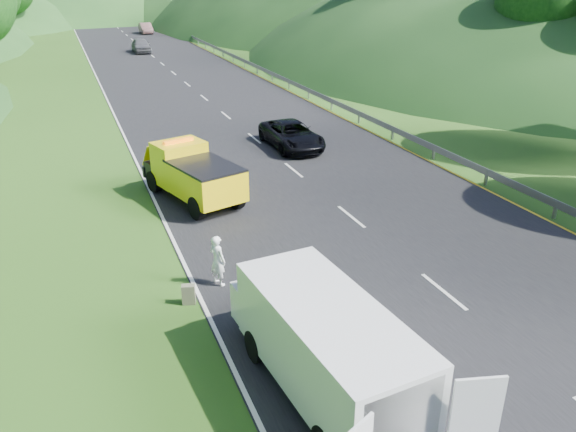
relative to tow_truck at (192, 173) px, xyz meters
name	(u,v)px	position (x,y,z in m)	size (l,w,h in m)	color
ground	(325,279)	(2.32, -8.13, -1.16)	(320.00, 320.00, 0.00)	#38661E
road_surface	(174,73)	(5.32, 31.87, -1.15)	(14.00, 200.00, 0.02)	black
guardrail	(215,53)	(12.62, 44.37, -1.16)	(0.06, 140.00, 1.52)	gray
tree_line_right	(292,41)	(25.32, 51.87, -1.16)	(14.00, 140.00, 14.00)	#245A1A
hills_backdrop	(112,10)	(8.82, 126.57, -1.16)	(201.00, 288.60, 44.00)	#2D5B23
tow_truck	(192,173)	(0.00, 0.00, 0.00)	(3.47, 5.86, 2.37)	black
white_van	(324,342)	(0.13, -12.68, 0.16)	(3.59, 6.77, 2.33)	black
woman	(219,284)	(-0.85, -7.21, -1.16)	(0.59, 0.43, 1.63)	white
child	(280,303)	(0.50, -8.91, -1.16)	(0.52, 0.40, 1.06)	#C0C267
worker	(407,412)	(1.54, -14.04, -1.16)	(1.06, 0.61, 1.64)	black
suitcase	(189,294)	(-1.94, -7.95, -0.86)	(0.38, 0.21, 0.61)	#5C5D46
passing_suv	(292,148)	(6.64, 5.43, -1.16)	(2.32, 5.03, 1.40)	black
dist_car_a	(142,53)	(4.61, 47.52, -1.16)	(1.90, 4.71, 1.60)	#48484D
dist_car_b	(146,34)	(8.36, 69.07, -1.16)	(1.64, 4.69, 1.55)	brown
dist_car_c	(116,24)	(5.88, 88.31, -1.16)	(2.15, 5.29, 1.54)	#9C5E4E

